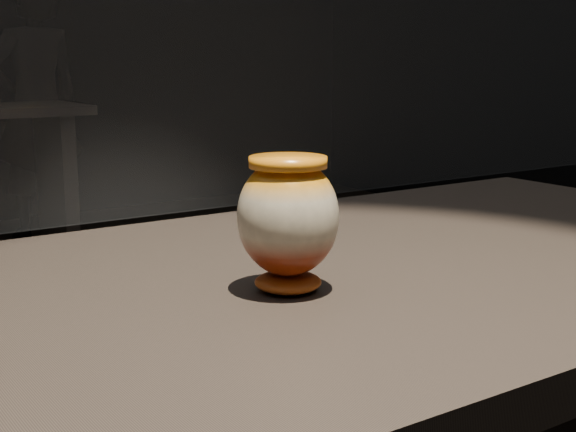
% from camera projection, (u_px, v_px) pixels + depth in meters
% --- Properties ---
extents(main_vase, '(0.15, 0.15, 0.16)m').
position_uv_depth(main_vase, '(288.00, 218.00, 0.93)').
color(main_vase, maroon).
rests_on(main_vase, display_plinth).
extents(visitor, '(0.65, 0.47, 1.67)m').
position_uv_depth(visitor, '(36.00, 108.00, 5.12)').
color(visitor, black).
rests_on(visitor, ground).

